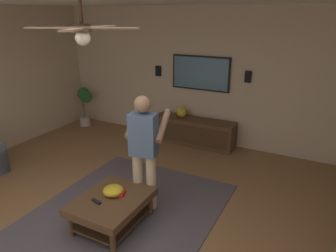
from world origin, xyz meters
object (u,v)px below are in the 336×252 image
(media_console, at_px, (194,132))
(wall_speaker_right, at_px, (158,71))
(person_standing, at_px, (144,147))
(potted_plant_tall, at_px, (85,100))
(remote_black, at_px, (96,201))
(remote_white, at_px, (116,191))
(ceiling_fan, at_px, (83,31))
(vase_round, at_px, (182,112))
(tv, at_px, (201,73))
(book, at_px, (116,193))
(wall_speaker_left, at_px, (248,77))
(coffee_table, at_px, (112,205))
(remote_grey, at_px, (106,193))
(bowl, at_px, (113,190))

(media_console, relative_size, wall_speaker_right, 7.73)
(person_standing, distance_m, wall_speaker_right, 3.01)
(potted_plant_tall, xyz_separation_m, remote_black, (-3.03, -2.84, -0.22))
(remote_white, xyz_separation_m, ceiling_fan, (-0.25, 0.10, 2.04))
(remote_black, xyz_separation_m, vase_round, (3.17, 0.32, 0.25))
(tv, xyz_separation_m, ceiling_fan, (-3.33, 0.01, 0.98))
(remote_black, relative_size, ceiling_fan, 0.13)
(book, xyz_separation_m, wall_speaker_left, (3.14, -0.85, 1.06))
(coffee_table, xyz_separation_m, remote_grey, (0.05, 0.13, 0.12))
(person_standing, distance_m, remote_black, 0.93)
(media_console, height_order, bowl, media_console)
(tv, xyz_separation_m, remote_black, (-3.39, -0.01, -1.06))
(vase_round, height_order, wall_speaker_left, wall_speaker_left)
(wall_speaker_right, bearing_deg, tv, -90.76)
(wall_speaker_right, bearing_deg, coffee_table, -161.04)
(book, relative_size, wall_speaker_left, 1.00)
(potted_plant_tall, distance_m, ceiling_fan, 4.48)
(ceiling_fan, bearing_deg, wall_speaker_right, 16.38)
(media_console, distance_m, book, 2.89)
(tv, height_order, person_standing, tv)
(person_standing, bearing_deg, tv, -3.96)
(potted_plant_tall, height_order, vase_round, potted_plant_tall)
(wall_speaker_right, bearing_deg, book, -160.47)
(media_console, xyz_separation_m, bowl, (-2.90, -0.09, 0.18))
(bowl, relative_size, wall_speaker_right, 1.20)
(vase_round, xyz_separation_m, ceiling_fan, (-3.11, -0.30, 1.79))
(coffee_table, distance_m, wall_speaker_right, 3.61)
(remote_white, relative_size, remote_grey, 1.00)
(person_standing, bearing_deg, media_console, -3.37)
(remote_grey, xyz_separation_m, wall_speaker_right, (3.18, 0.98, 1.02))
(person_standing, distance_m, remote_white, 0.69)
(potted_plant_tall, xyz_separation_m, ceiling_fan, (-2.97, -2.82, 1.82))
(potted_plant_tall, xyz_separation_m, wall_speaker_right, (0.37, -1.84, 0.80))
(book, height_order, wall_speaker_right, wall_speaker_right)
(potted_plant_tall, relative_size, book, 4.28)
(coffee_table, distance_m, wall_speaker_left, 3.55)
(wall_speaker_right, bearing_deg, person_standing, -154.58)
(bowl, xyz_separation_m, vase_round, (2.92, 0.40, 0.20))
(bowl, bearing_deg, vase_round, 7.80)
(coffee_table, relative_size, vase_round, 4.55)
(vase_round, bearing_deg, remote_white, -171.95)
(remote_black, distance_m, ceiling_fan, 2.04)
(bowl, xyz_separation_m, remote_black, (-0.24, 0.08, -0.05))
(remote_grey, bearing_deg, tv, 145.26)
(person_standing, relative_size, wall_speaker_left, 7.45)
(ceiling_fan, bearing_deg, remote_grey, 1.74)
(tv, distance_m, book, 3.30)
(coffee_table, distance_m, remote_grey, 0.19)
(remote_white, relative_size, ceiling_fan, 0.13)
(person_standing, height_order, book, person_standing)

